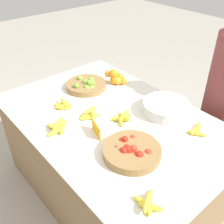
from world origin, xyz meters
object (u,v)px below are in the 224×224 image
at_px(price_sign, 96,129).
at_px(vendor_person, 221,110).
at_px(lime_bowl, 87,85).
at_px(metal_bowl, 166,107).
at_px(tomato_basket, 132,151).

relative_size(price_sign, vendor_person, 0.09).
distance_m(lime_bowl, metal_bowl, 0.74).
bearing_deg(metal_bowl, vendor_person, 67.60).
bearing_deg(metal_bowl, tomato_basket, -72.04).
xyz_separation_m(price_sign, vendor_person, (0.34, 1.07, -0.14)).
relative_size(metal_bowl, vendor_person, 0.23).
bearing_deg(lime_bowl, tomato_basket, -18.03).
bearing_deg(metal_bowl, price_sign, -102.88).
bearing_deg(tomato_basket, vendor_person, 88.05).
relative_size(lime_bowl, price_sign, 2.47).
bearing_deg(price_sign, vendor_person, 89.18).
height_order(lime_bowl, tomato_basket, same).
bearing_deg(lime_bowl, price_sign, -30.04).
height_order(lime_bowl, metal_bowl, lime_bowl).
xyz_separation_m(lime_bowl, price_sign, (0.57, -0.33, 0.02)).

